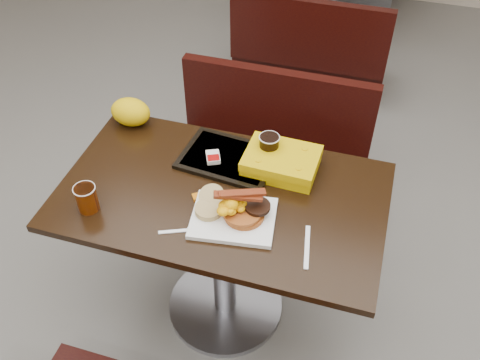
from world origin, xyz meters
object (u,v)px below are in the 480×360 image
(hashbrown_sleeve_left, at_px, (213,157))
(paper_bag, at_px, (131,112))
(pancake_stack, at_px, (244,213))
(knife, at_px, (307,247))
(coffee_cup_far, at_px, (269,147))
(bench_far_s, at_px, (313,40))
(fork, at_px, (173,231))
(platter, at_px, (233,218))
(clamshell, at_px, (281,162))
(bench_near_n, at_px, (267,153))
(coffee_cup_near, at_px, (87,198))
(tray, at_px, (229,158))
(table_near, at_px, (224,256))

(hashbrown_sleeve_left, height_order, paper_bag, paper_bag)
(pancake_stack, relative_size, hashbrown_sleeve_left, 2.03)
(pancake_stack, distance_m, hashbrown_sleeve_left, 0.32)
(knife, height_order, coffee_cup_far, coffee_cup_far)
(bench_far_s, xyz_separation_m, fork, (-0.10, -2.13, 0.39))
(pancake_stack, bearing_deg, knife, -14.32)
(platter, distance_m, coffee_cup_far, 0.35)
(clamshell, xyz_separation_m, paper_bag, (-0.67, 0.10, 0.02))
(knife, xyz_separation_m, paper_bag, (-0.85, 0.45, 0.06))
(bench_near_n, relative_size, hashbrown_sleeve_left, 14.40)
(coffee_cup_near, xyz_separation_m, tray, (0.40, 0.39, -0.04))
(bench_near_n, distance_m, clamshell, 0.69)
(pancake_stack, bearing_deg, table_near, 139.16)
(knife, relative_size, clamshell, 0.67)
(pancake_stack, xyz_separation_m, knife, (0.24, -0.06, -0.03))
(fork, relative_size, paper_bag, 0.82)
(pancake_stack, bearing_deg, clamshell, 77.90)
(bench_near_n, distance_m, pancake_stack, 0.91)
(fork, bearing_deg, hashbrown_sleeve_left, 64.28)
(table_near, distance_m, coffee_cup_near, 0.64)
(paper_bag, bearing_deg, pancake_stack, -32.48)
(platter, xyz_separation_m, clamshell, (0.10, 0.30, 0.03))
(pancake_stack, bearing_deg, fork, -149.84)
(bench_far_s, height_order, platter, platter)
(paper_bag, bearing_deg, hashbrown_sleeve_left, -18.44)
(knife, bearing_deg, pancake_stack, -113.76)
(bench_near_n, bearing_deg, pancake_stack, -81.78)
(platter, bearing_deg, fork, -156.27)
(coffee_cup_near, bearing_deg, fork, -2.79)
(bench_near_n, xyz_separation_m, platter, (0.08, -0.81, 0.40))
(fork, xyz_separation_m, clamshell, (0.28, 0.42, 0.04))
(bench_near_n, bearing_deg, table_near, -90.00)
(platter, xyz_separation_m, coffee_cup_far, (0.04, 0.34, 0.06))
(table_near, xyz_separation_m, pancake_stack, (0.12, -0.10, 0.41))
(platter, relative_size, pancake_stack, 2.06)
(bench_near_n, relative_size, platter, 3.44)
(coffee_cup_far, bearing_deg, platter, -96.48)
(knife, bearing_deg, table_near, -123.92)
(clamshell, height_order, paper_bag, paper_bag)
(tray, bearing_deg, pancake_stack, -56.94)
(bench_far_s, xyz_separation_m, platter, (0.08, -2.01, 0.40))
(bench_far_s, bearing_deg, hashbrown_sleeve_left, -92.79)
(pancake_stack, relative_size, knife, 0.76)
(bench_far_s, bearing_deg, bench_near_n, -90.00)
(tray, bearing_deg, platter, -63.89)
(knife, distance_m, coffee_cup_far, 0.45)
(table_near, bearing_deg, hashbrown_sleeve_left, 119.30)
(bench_near_n, xyz_separation_m, coffee_cup_near, (-0.43, -0.91, 0.44))
(bench_near_n, xyz_separation_m, pancake_stack, (0.12, -0.80, 0.42))
(tray, height_order, coffee_cup_far, coffee_cup_far)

